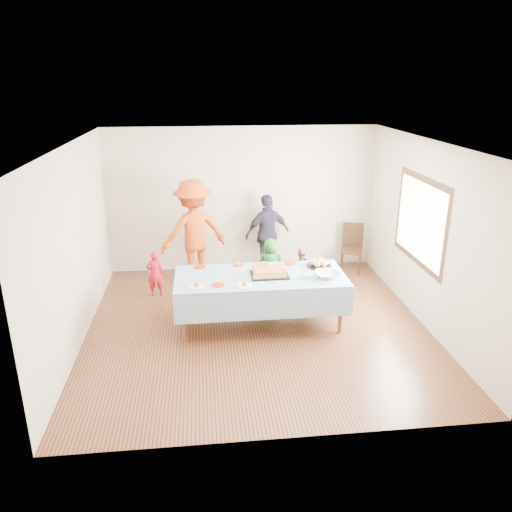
{
  "coord_description": "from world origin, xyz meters",
  "views": [
    {
      "loc": [
        -0.76,
        -6.66,
        3.53
      ],
      "look_at": [
        0.02,
        0.3,
        1.01
      ],
      "focal_mm": 35.0,
      "sensor_mm": 36.0,
      "label": 1
    }
  ],
  "objects_px": {
    "party_table": "(260,279)",
    "dining_chair": "(352,245)",
    "birthday_cake": "(269,272)",
    "adult_left": "(194,232)"
  },
  "relations": [
    {
      "from": "adult_left",
      "to": "dining_chair",
      "type": "bearing_deg",
      "value": 163.64
    },
    {
      "from": "party_table",
      "to": "birthday_cake",
      "type": "xyz_separation_m",
      "value": [
        0.13,
        -0.0,
        0.1
      ]
    },
    {
      "from": "birthday_cake",
      "to": "adult_left",
      "type": "distance_m",
      "value": 2.14
    },
    {
      "from": "party_table",
      "to": "birthday_cake",
      "type": "bearing_deg",
      "value": -1.39
    },
    {
      "from": "party_table",
      "to": "dining_chair",
      "type": "bearing_deg",
      "value": 45.22
    },
    {
      "from": "birthday_cake",
      "to": "adult_left",
      "type": "bearing_deg",
      "value": 121.39
    },
    {
      "from": "birthday_cake",
      "to": "party_table",
      "type": "bearing_deg",
      "value": 178.61
    },
    {
      "from": "birthday_cake",
      "to": "adult_left",
      "type": "relative_size",
      "value": 0.29
    },
    {
      "from": "birthday_cake",
      "to": "dining_chair",
      "type": "distance_m",
      "value": 2.77
    },
    {
      "from": "party_table",
      "to": "dining_chair",
      "type": "distance_m",
      "value": 2.85
    }
  ]
}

